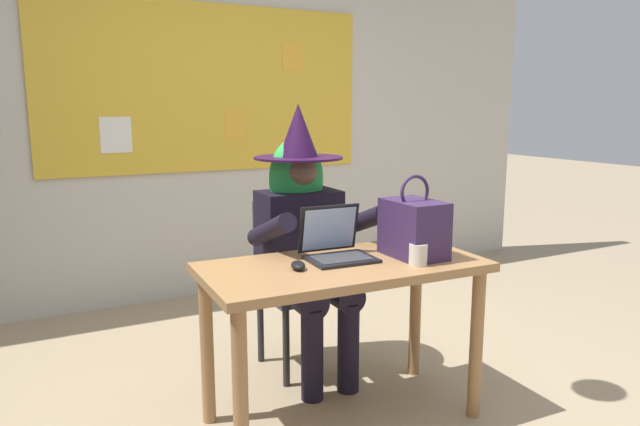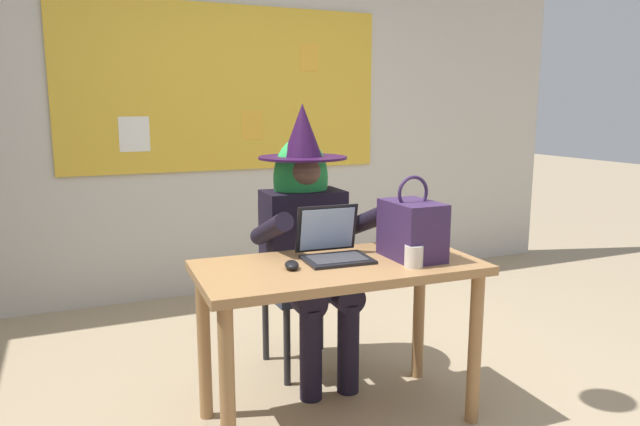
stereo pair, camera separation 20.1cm
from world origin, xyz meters
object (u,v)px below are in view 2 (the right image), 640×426
object	(u,v)px
desk_main	(339,288)
chair_at_desk	(299,273)
computer_mouse	(292,265)
handbag	(412,229)
laptop	(333,247)
person_costumed	(307,226)
coffee_mug	(414,256)

from	to	relation	value
desk_main	chair_at_desk	distance (m)	0.68
computer_mouse	chair_at_desk	bearing A→B (deg)	82.77
handbag	chair_at_desk	bearing A→B (deg)	110.89
desk_main	computer_mouse	distance (m)	0.26
desk_main	computer_mouse	xyz separation A→B (m)	(-0.22, -0.00, 0.13)
handbag	desk_main	bearing A→B (deg)	171.83
computer_mouse	desk_main	bearing A→B (deg)	16.61
laptop	person_costumed	bearing A→B (deg)	86.22
chair_at_desk	computer_mouse	world-z (taller)	chair_at_desk
chair_at_desk	laptop	distance (m)	0.64
person_costumed	computer_mouse	size ratio (longest dim) A/B	13.82
desk_main	person_costumed	distance (m)	0.57
desk_main	handbag	size ratio (longest dim) A/B	3.34
laptop	computer_mouse	distance (m)	0.25
person_costumed	computer_mouse	distance (m)	0.61
person_costumed	handbag	world-z (taller)	person_costumed
chair_at_desk	handbag	distance (m)	0.84
computer_mouse	laptop	bearing A→B (deg)	37.09
laptop	chair_at_desk	bearing A→B (deg)	87.61
person_costumed	laptop	world-z (taller)	person_costumed
computer_mouse	coffee_mug	size ratio (longest dim) A/B	1.09
person_costumed	coffee_mug	size ratio (longest dim) A/B	15.13
chair_at_desk	desk_main	bearing A→B (deg)	-6.63
computer_mouse	handbag	xyz separation A→B (m)	(0.56, -0.05, 0.12)
laptop	computer_mouse	world-z (taller)	laptop
person_costumed	chair_at_desk	bearing A→B (deg)	-178.68
desk_main	person_costumed	size ratio (longest dim) A/B	0.88
chair_at_desk	coffee_mug	world-z (taller)	chair_at_desk
desk_main	handbag	bearing A→B (deg)	-8.17
desk_main	person_costumed	world-z (taller)	person_costumed
chair_at_desk	computer_mouse	xyz separation A→B (m)	(-0.29, -0.66, 0.25)
laptop	handbag	world-z (taller)	handbag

